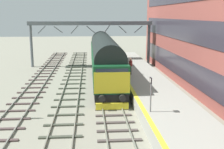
# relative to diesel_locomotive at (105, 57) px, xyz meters

# --- Properties ---
(ground_plane) EXTENTS (140.00, 140.00, 0.00)m
(ground_plane) POSITION_rel_diesel_locomotive_xyz_m (-0.00, -7.36, -2.49)
(ground_plane) COLOR gray
(ground_plane) RESTS_ON ground
(track_main) EXTENTS (2.50, 60.00, 0.15)m
(track_main) POSITION_rel_diesel_locomotive_xyz_m (-0.00, -7.36, -2.44)
(track_main) COLOR gray
(track_main) RESTS_ON ground
(track_adjacent_west) EXTENTS (2.50, 60.00, 0.15)m
(track_adjacent_west) POSITION_rel_diesel_locomotive_xyz_m (-3.32, -7.36, -2.43)
(track_adjacent_west) COLOR gray
(track_adjacent_west) RESTS_ON ground
(track_adjacent_far_west) EXTENTS (2.50, 60.00, 0.15)m
(track_adjacent_far_west) POSITION_rel_diesel_locomotive_xyz_m (-6.88, -7.36, -2.43)
(track_adjacent_far_west) COLOR gray
(track_adjacent_far_west) RESTS_ON ground
(station_platform) EXTENTS (4.00, 44.00, 1.01)m
(station_platform) POSITION_rel_diesel_locomotive_xyz_m (3.60, -7.36, -1.99)
(station_platform) COLOR #A2A196
(station_platform) RESTS_ON ground
(station_building) EXTENTS (4.76, 38.22, 10.55)m
(station_building) POSITION_rel_diesel_locomotive_xyz_m (9.56, -5.65, 2.79)
(station_building) COLOR brown
(station_building) RESTS_ON ground
(diesel_locomotive) EXTENTS (2.74, 20.30, 4.68)m
(diesel_locomotive) POSITION_rel_diesel_locomotive_xyz_m (0.00, 0.00, 0.00)
(diesel_locomotive) COLOR black
(diesel_locomotive) RESTS_ON ground
(platform_number_sign) EXTENTS (0.10, 0.44, 2.16)m
(platform_number_sign) POSITION_rel_diesel_locomotive_xyz_m (2.09, -13.47, -0.06)
(platform_number_sign) COLOR slate
(platform_number_sign) RESTS_ON station_platform
(waiting_passenger) EXTENTS (0.37, 0.51, 1.64)m
(waiting_passenger) POSITION_rel_diesel_locomotive_xyz_m (2.48, -2.31, -0.50)
(waiting_passenger) COLOR #31373B
(waiting_passenger) RESTS_ON station_platform
(overhead_footbridge) EXTENTS (16.18, 2.00, 6.05)m
(overhead_footbridge) POSITION_rel_diesel_locomotive_xyz_m (-1.39, 8.30, 3.06)
(overhead_footbridge) COLOR slate
(overhead_footbridge) RESTS_ON ground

